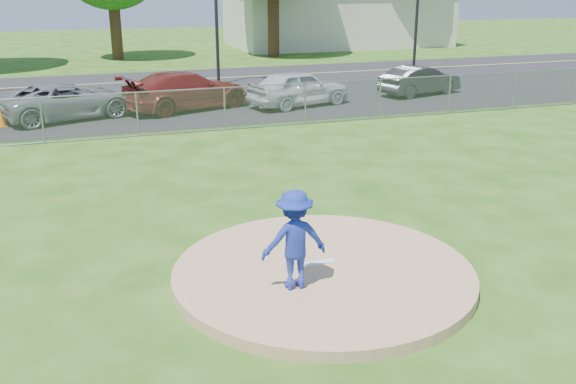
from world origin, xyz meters
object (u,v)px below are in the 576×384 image
commercial_building (337,16)px  traffic_cone (1,117)px  traffic_signal_right (421,11)px  parked_car_gray (68,101)px  pitcher (294,240)px  parked_car_darkred (186,90)px  parked_car_charcoal (420,80)px  parked_car_pearl (299,88)px

commercial_building → traffic_cone: size_ratio=23.52×
traffic_signal_right → commercial_building: bearing=83.7°
commercial_building → parked_car_gray: 30.09m
traffic_cone → pitcher: bearing=-69.5°
pitcher → parked_car_gray: 16.60m
parked_car_darkred → parked_car_charcoal: parked_car_darkred is taller
traffic_signal_right → parked_car_darkred: bearing=-156.9°
traffic_signal_right → parked_car_charcoal: (-3.19, -5.89, -2.70)m
traffic_cone → parked_car_charcoal: parked_car_charcoal is taller
parked_car_darkred → traffic_signal_right: bearing=-86.6°
parked_car_pearl → commercial_building: bearing=-42.5°
commercial_building → parked_car_darkred: commercial_building is taller
traffic_signal_right → parked_car_darkred: 15.29m
parked_car_pearl → parked_car_charcoal: parked_car_pearl is taller
commercial_building → parked_car_darkred: 26.94m
commercial_building → traffic_cone: 32.23m
traffic_cone → parked_car_gray: size_ratio=0.14×
pitcher → parked_car_gray: pitcher is taller
parked_car_darkred → traffic_cone: bearing=79.2°
traffic_signal_right → pitcher: (-14.96, -22.51, -2.31)m
parked_car_charcoal → parked_car_gray: bearing=76.3°
traffic_signal_right → parked_car_pearl: bearing=-144.5°
parked_car_gray → parked_car_darkred: (4.55, 0.37, 0.08)m
parked_car_gray → parked_car_pearl: (9.10, -0.36, 0.06)m
traffic_cone → parked_car_darkred: bearing=8.9°
parked_car_gray → parked_car_charcoal: size_ratio=1.25×
pitcher → parked_car_gray: bearing=-76.6°
pitcher → parked_car_darkred: pitcher is taller
pitcher → traffic_cone: pitcher is taller
pitcher → parked_car_darkred: bearing=-92.4°
traffic_signal_right → parked_car_charcoal: bearing=-118.5°
pitcher → parked_car_pearl: 16.85m
traffic_cone → parked_car_gray: parked_car_gray is taller
parked_car_pearl → traffic_signal_right: bearing=-71.0°
commercial_building → pitcher: (-16.73, -38.51, -1.11)m
traffic_cone → parked_car_charcoal: bearing=3.6°
commercial_building → pitcher: commercial_building is taller
parked_car_darkred → parked_car_pearl: (4.55, -0.73, -0.02)m
traffic_cone → parked_car_pearl: bearing=1.7°
commercial_building → traffic_signal_right: 16.14m
parked_car_gray → parked_car_pearl: bearing=-111.4°
parked_car_gray → parked_car_charcoal: parked_car_gray is taller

